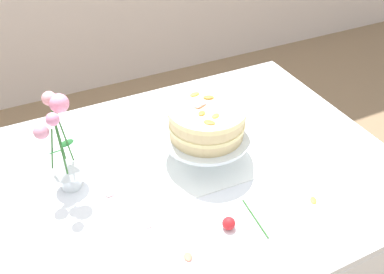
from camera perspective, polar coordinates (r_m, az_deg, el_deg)
name	(u,v)px	position (r m, az deg, el deg)	size (l,w,h in m)	color
dining_table	(185,193)	(1.33, -1.05, -8.22)	(1.40, 1.00, 0.74)	white
linen_napkin	(206,156)	(1.32, 1.99, -2.84)	(0.32, 0.32, 0.00)	white
cake_stand	(206,138)	(1.27, 2.07, -0.09)	(0.29, 0.29, 0.10)	silver
layer_cake	(207,120)	(1.23, 2.15, 2.45)	(0.25, 0.25, 0.11)	beige
flower_vase	(63,153)	(1.19, -18.26, -2.24)	(0.11, 0.11, 0.33)	silver
fallen_rose	(231,223)	(1.11, 5.65, -12.38)	(0.11, 0.15, 0.04)	#2D6028
loose_petal_0	(313,200)	(1.24, 17.30, -8.78)	(0.03, 0.02, 0.01)	yellow
loose_petal_1	(110,193)	(1.23, -11.91, -7.99)	(0.03, 0.03, 0.01)	pink
loose_petal_2	(188,257)	(1.06, -0.58, -17.09)	(0.03, 0.02, 0.01)	#E56B51
loose_petal_3	(148,224)	(1.13, -6.47, -12.51)	(0.03, 0.03, 0.00)	pink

